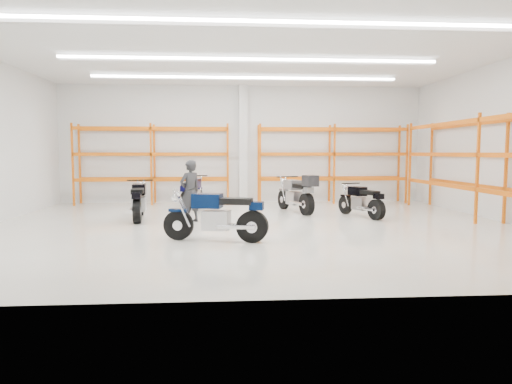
{
  "coord_description": "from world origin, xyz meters",
  "views": [
    {
      "loc": [
        -0.74,
        -11.84,
        1.95
      ],
      "look_at": [
        0.13,
        0.5,
        0.86
      ],
      "focal_mm": 32.0,
      "sensor_mm": 36.0,
      "label": 1
    }
  ],
  "objects": [
    {
      "name": "standing_man",
      "position": [
        -1.69,
        0.88,
        0.87
      ],
      "size": [
        0.75,
        0.72,
        1.73
      ],
      "primitive_type": "imported",
      "rotation": [
        0.0,
        0.0,
        3.82
      ],
      "color": "black",
      "rests_on": "ground"
    },
    {
      "name": "pallet_racking_back_left",
      "position": [
        -3.4,
        5.48,
        1.79
      ],
      "size": [
        5.67,
        0.87,
        3.0
      ],
      "color": "orange",
      "rests_on": "ground"
    },
    {
      "name": "pallet_racking_back_right",
      "position": [
        3.4,
        5.48,
        1.79
      ],
      "size": [
        5.67,
        0.87,
        3.0
      ],
      "color": "orange",
      "rests_on": "ground"
    },
    {
      "name": "motorcycle_main",
      "position": [
        -0.84,
        -1.96,
        0.54
      ],
      "size": [
        2.32,
        0.95,
        1.15
      ],
      "color": "black",
      "rests_on": "ground"
    },
    {
      "name": "motorcycle_back_b",
      "position": [
        -1.83,
        3.46,
        0.54
      ],
      "size": [
        0.89,
        2.33,
        1.15
      ],
      "color": "black",
      "rests_on": "ground"
    },
    {
      "name": "structural_column",
      "position": [
        0.0,
        5.82,
        2.25
      ],
      "size": [
        0.32,
        0.32,
        4.5
      ],
      "primitive_type": "cube",
      "color": "white",
      "rests_on": "ground"
    },
    {
      "name": "room_shell",
      "position": [
        0.0,
        0.03,
        3.28
      ],
      "size": [
        14.02,
        12.02,
        4.51
      ],
      "color": "silver",
      "rests_on": "ground"
    },
    {
      "name": "motorcycle_back_d",
      "position": [
        3.38,
        1.45,
        0.47
      ],
      "size": [
        0.96,
        1.94,
        1.0
      ],
      "color": "black",
      "rests_on": "ground"
    },
    {
      "name": "ground",
      "position": [
        0.0,
        0.0,
        0.0
      ],
      "size": [
        14.0,
        14.0,
        0.0
      ],
      "primitive_type": "plane",
      "color": "beige",
      "rests_on": "ground"
    },
    {
      "name": "motorcycle_back_c",
      "position": [
        1.61,
        2.58,
        0.6
      ],
      "size": [
        1.11,
        2.38,
        1.25
      ],
      "color": "black",
      "rests_on": "ground"
    },
    {
      "name": "motorcycle_back_a",
      "position": [
        -3.2,
        1.42,
        0.53
      ],
      "size": [
        0.76,
        2.29,
        1.12
      ],
      "color": "black",
      "rests_on": "ground"
    },
    {
      "name": "pallet_racking_side",
      "position": [
        6.48,
        0.0,
        1.81
      ],
      "size": [
        0.87,
        9.07,
        3.0
      ],
      "color": "orange",
      "rests_on": "ground"
    }
  ]
}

